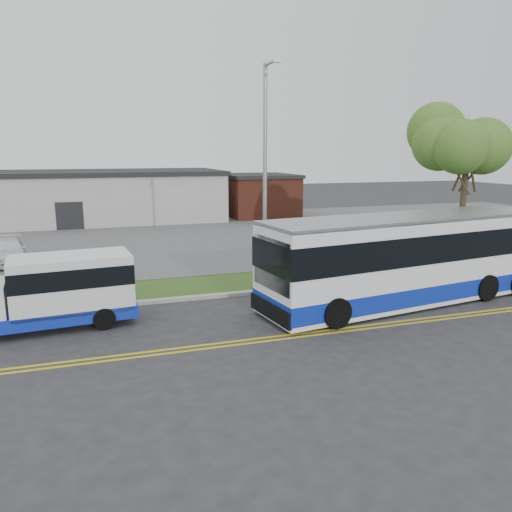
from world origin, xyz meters
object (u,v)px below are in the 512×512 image
object	(u,v)px
pedestrian	(99,271)
shuttle_bus	(53,290)
streetlight_near	(266,167)
transit_bus	(409,259)
parked_car_b	(7,251)
tree_east	(468,146)

from	to	relation	value
pedestrian	shuttle_bus	bearing A→B (deg)	29.33
streetlight_near	transit_bus	bearing A→B (deg)	-45.52
shuttle_bus	transit_bus	size ratio (longest dim) A/B	0.51
parked_car_b	tree_east	bearing A→B (deg)	-25.84
shuttle_bus	parked_car_b	xyz separation A→B (m)	(-2.97, 11.15, -0.57)
tree_east	parked_car_b	bearing A→B (deg)	161.58
tree_east	shuttle_bus	distance (m)	20.72
tree_east	parked_car_b	distance (m)	24.62
streetlight_near	parked_car_b	xyz separation A→B (m)	(-11.78, 7.86, -4.49)
shuttle_bus	parked_car_b	distance (m)	11.55
shuttle_bus	pedestrian	bearing A→B (deg)	64.52
shuttle_bus	parked_car_b	world-z (taller)	shuttle_bus
streetlight_near	pedestrian	distance (m)	8.50
shuttle_bus	transit_bus	distance (m)	13.32
shuttle_bus	pedestrian	xyz separation A→B (m)	(1.54, 4.15, -0.40)
shuttle_bus	pedestrian	distance (m)	4.45
transit_bus	parked_car_b	distance (m)	20.44
transit_bus	pedestrian	size ratio (longest dim) A/B	7.94
tree_east	transit_bus	size ratio (longest dim) A/B	0.65
tree_east	parked_car_b	xyz separation A→B (m)	(-22.78, 7.58, -5.46)
pedestrian	parked_car_b	distance (m)	8.32
transit_bus	pedestrian	world-z (taller)	transit_bus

